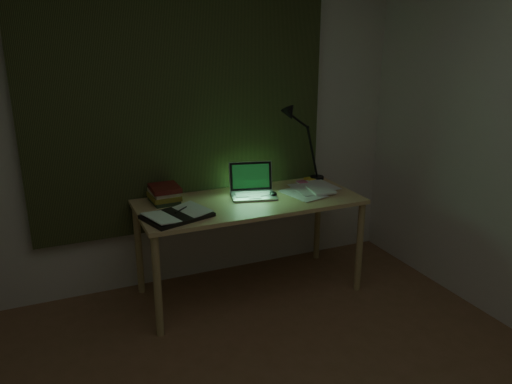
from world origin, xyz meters
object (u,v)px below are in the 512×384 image
at_px(open_textbook, 177,215).
at_px(book_stack, 165,194).
at_px(laptop, 254,182).
at_px(desk_lamp, 318,143).
at_px(desk, 250,246).
at_px(loose_papers, 313,191).

height_order(open_textbook, book_stack, book_stack).
bearing_deg(book_stack, laptop, -13.23).
bearing_deg(desk_lamp, book_stack, -169.85).
xyz_separation_m(laptop, open_textbook, (-0.62, -0.19, -0.10)).
xyz_separation_m(book_stack, desk_lamp, (1.28, 0.08, 0.24)).
xyz_separation_m(desk, desk_lamp, (0.72, 0.28, 0.66)).
xyz_separation_m(open_textbook, desk_lamp, (1.28, 0.42, 0.28)).
relative_size(desk, open_textbook, 3.90).
bearing_deg(laptop, loose_papers, 5.16).
height_order(desk, laptop, laptop).
height_order(open_textbook, loose_papers, open_textbook).
relative_size(laptop, loose_papers, 0.94).
relative_size(open_textbook, loose_papers, 1.06).
relative_size(laptop, desk_lamp, 0.60).
height_order(laptop, book_stack, laptop).
bearing_deg(loose_papers, book_stack, 168.64).
height_order(desk, book_stack, book_stack).
xyz_separation_m(laptop, loose_papers, (0.45, -0.07, -0.10)).
relative_size(book_stack, loose_papers, 0.60).
bearing_deg(loose_papers, laptop, 171.24).
bearing_deg(book_stack, desk_lamp, 3.64).
relative_size(loose_papers, desk_lamp, 0.64).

